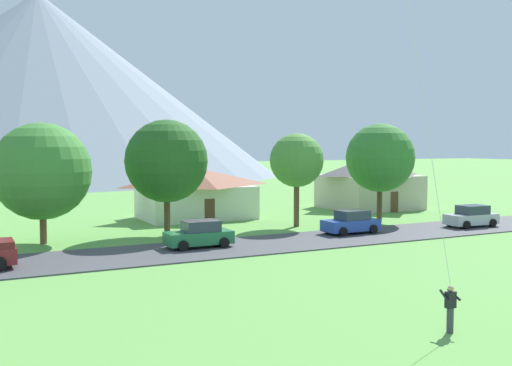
{
  "coord_description": "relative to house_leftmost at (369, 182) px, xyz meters",
  "views": [
    {
      "loc": [
        -14.01,
        -3.34,
        6.56
      ],
      "look_at": [
        -1.52,
        21.45,
        4.73
      ],
      "focal_mm": 41.3,
      "sensor_mm": 36.0,
      "label": 1
    }
  ],
  "objects": [
    {
      "name": "parked_car_green_mid_west",
      "position": [
        -24.05,
        -13.97,
        -1.87
      ],
      "size": [
        4.22,
        2.11,
        1.68
      ],
      "color": "#237042",
      "rests_on": "road_strip"
    },
    {
      "name": "tree_left_of_center",
      "position": [
        -5.89,
        -9.04,
        2.68
      ],
      "size": [
        5.76,
        5.76,
        8.31
      ],
      "color": "#4C3823",
      "rests_on": "ground"
    },
    {
      "name": "tree_center",
      "position": [
        -24.26,
        -8.13,
        2.62
      ],
      "size": [
        5.92,
        5.92,
        8.33
      ],
      "color": "#4C3823",
      "rests_on": "ground"
    },
    {
      "name": "parked_car_blue_west_end",
      "position": [
        -12.05,
        -13.54,
        -1.87
      ],
      "size": [
        4.24,
        2.15,
        1.68
      ],
      "color": "#2847A8",
      "rests_on": "road_strip"
    },
    {
      "name": "mountain_central_ridge",
      "position": [
        -22.21,
        82.64,
        16.28
      ],
      "size": [
        99.29,
        99.29,
        38.04
      ],
      "primitive_type": "cone",
      "color": "gray",
      "rests_on": "ground"
    },
    {
      "name": "parked_car_silver_east_end",
      "position": [
        -1.49,
        -14.94,
        -1.87
      ],
      "size": [
        4.27,
        2.22,
        1.68
      ],
      "color": "#B7BCC1",
      "rests_on": "road_strip"
    },
    {
      "name": "house_right_center",
      "position": [
        -18.83,
        0.29,
        -0.42
      ],
      "size": [
        10.16,
        6.93,
        4.48
      ],
      "color": "silver",
      "rests_on": "ground"
    },
    {
      "name": "tree_right_of_center",
      "position": [
        -32.66,
        -7.86,
        2.06
      ],
      "size": [
        6.38,
        6.38,
        7.99
      ],
      "color": "brown",
      "rests_on": "ground"
    },
    {
      "name": "road_strip",
      "position": [
        -23.41,
        -14.71,
        -2.7
      ],
      "size": [
        160.0,
        6.64,
        0.08
      ],
      "primitive_type": "cube",
      "color": "#424247",
      "rests_on": "ground"
    },
    {
      "name": "tree_near_left",
      "position": [
        -13.56,
        -8.26,
        2.53
      ],
      "size": [
        4.28,
        4.28,
        7.44
      ],
      "color": "brown",
      "rests_on": "ground"
    },
    {
      "name": "house_leftmost",
      "position": [
        0.0,
        0.0,
        0.0
      ],
      "size": [
        9.03,
        8.48,
        5.28
      ],
      "color": "beige",
      "rests_on": "ground"
    }
  ]
}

